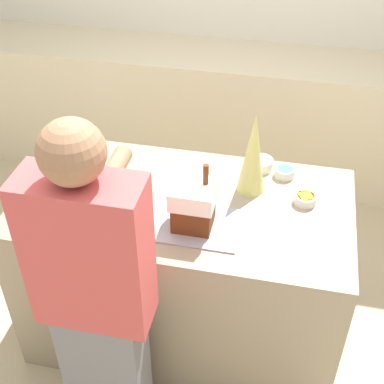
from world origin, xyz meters
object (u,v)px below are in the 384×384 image
Objects in this scene: candy_bowl_near_tray_right at (261,163)px; candy_bowl_far_right at (83,144)px; baking_tray at (193,225)px; candy_bowl_center_rear at (285,172)px; candy_bowl_near_tray_left at (89,164)px; gingerbread_house at (194,204)px; mug at (32,223)px; candy_bowl_front_corner at (305,199)px; decorative_tree at (253,153)px; person at (97,302)px; candy_bowl_behind_tray at (109,170)px.

candy_bowl_far_right is (-0.97, -0.00, -0.01)m from candy_bowl_near_tray_right.
candy_bowl_far_right is at bearing -179.79° from candy_bowl_near_tray_right.
candy_bowl_center_rear is (0.37, 0.47, 0.02)m from baking_tray.
candy_bowl_near_tray_left reaches higher than baking_tray.
candy_bowl_near_tray_right reaches higher than candy_bowl_center_rear.
gingerbread_house is at bearing -27.91° from candy_bowl_near_tray_left.
candy_bowl_far_right is at bearing 144.88° from baking_tray.
mug is (-0.93, -0.70, 0.02)m from candy_bowl_near_tray_right.
candy_bowl_near_tray_left is at bearing -60.93° from candy_bowl_far_right.
gingerbread_house is at bearing -150.63° from candy_bowl_front_corner.
candy_bowl_front_corner is 1.06× the size of candy_bowl_center_rear.
baking_tray is 4.11× the size of mug.
decorative_tree is 4.19× the size of candy_bowl_center_rear.
candy_bowl_near_tray_left is 1.15× the size of candy_bowl_center_rear.
gingerbread_house is at bearing 58.66° from person.
candy_bowl_near_tray_right is at bearing 36.96° from mug.
candy_bowl_front_corner is at bearing -3.02° from candy_bowl_near_tray_left.
person is (-0.77, -0.75, -0.07)m from candy_bowl_front_corner.
mug is (-0.68, -0.19, 0.05)m from baking_tray.
candy_bowl_center_rear is at bearing 31.98° from mug.
candy_bowl_near_tray_right reaches higher than candy_bowl_near_tray_left.
candy_bowl_near_tray_right is 0.97m from candy_bowl_far_right.
candy_bowl_near_tray_left is 0.87m from person.
candy_bowl_near_tray_right is 0.13m from candy_bowl_center_rear.
candy_bowl_front_corner is (0.27, -0.05, -0.19)m from decorative_tree.
baking_tray is at bearing -27.94° from candy_bowl_near_tray_left.
candy_bowl_far_right is 1.09m from candy_bowl_center_rear.
candy_bowl_front_corner is (0.23, -0.24, -0.01)m from candy_bowl_near_tray_right.
candy_bowl_behind_tray is (-0.50, 0.29, -0.10)m from gingerbread_house.
candy_bowl_center_rear is (-0.11, 0.20, 0.00)m from candy_bowl_front_corner.
mug reaches higher than candy_bowl_far_right.
candy_bowl_near_tray_left is at bearing 176.98° from candy_bowl_front_corner.
candy_bowl_near_tray_right is 1.05× the size of candy_bowl_far_right.
candy_bowl_front_corner reaches higher than candy_bowl_far_right.
gingerbread_house is 0.56m from candy_bowl_front_corner.
mug reaches higher than candy_bowl_front_corner.
baking_tray is 3.98× the size of candy_bowl_front_corner.
candy_bowl_behind_tray is at bearing -43.80° from candy_bowl_far_right.
candy_bowl_far_right is at bearing 113.68° from person.
person is at bearing -124.99° from candy_bowl_center_rear.
gingerbread_house is 0.74× the size of decorative_tree.
decorative_tree is 0.97m from candy_bowl_far_right.
person reaches higher than candy_bowl_near_tray_right.
candy_bowl_front_corner is at bearing -60.33° from candy_bowl_center_rear.
candy_bowl_behind_tray reaches higher than candy_bowl_center_rear.
candy_bowl_front_corner is 1.26m from mug.
person is at bearing -121.34° from gingerbread_house.
candy_bowl_behind_tray is 0.31m from candy_bowl_far_right.
candy_bowl_behind_tray is 0.88m from candy_bowl_center_rear.
decorative_tree is at bearing -136.82° from candy_bowl_center_rear.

